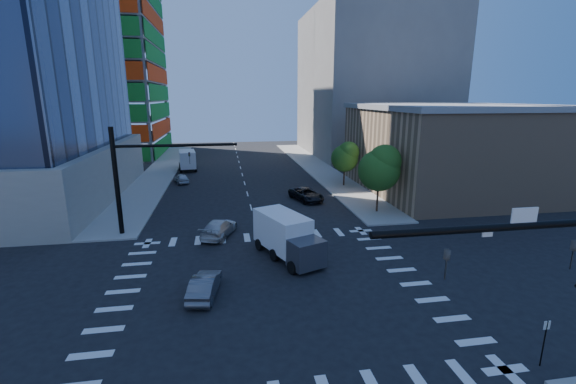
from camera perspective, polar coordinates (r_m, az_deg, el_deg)
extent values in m
plane|color=black|center=(24.53, -2.34, -13.97)|extent=(160.00, 160.00, 0.00)
cube|color=silver|center=(24.53, -2.34, -13.96)|extent=(20.00, 20.00, 0.01)
cube|color=gray|center=(64.37, 4.23, 3.69)|extent=(5.00, 60.00, 0.15)
cube|color=gray|center=(63.35, -18.35, 2.85)|extent=(5.00, 60.00, 0.15)
cube|color=#167D28|center=(85.42, -19.10, 21.99)|extent=(0.12, 24.00, 49.00)
cube|color=red|center=(76.28, -30.83, 21.93)|extent=(24.00, 0.12, 49.00)
cube|color=tan|center=(51.95, 22.81, 5.69)|extent=(20.00, 22.00, 10.00)
cube|color=slate|center=(51.56, 23.37, 11.52)|extent=(20.50, 22.50, 0.60)
cube|color=slate|center=(82.10, 12.08, 15.40)|extent=(24.00, 30.00, 28.00)
cylinder|color=black|center=(14.11, 31.44, -4.33)|extent=(10.00, 0.24, 0.24)
imported|color=black|center=(15.79, 36.49, -7.47)|extent=(0.16, 0.20, 1.00)
imported|color=black|center=(13.02, 22.33, -9.88)|extent=(0.16, 0.20, 1.00)
cube|color=white|center=(14.02, 31.62, -2.97)|extent=(0.90, 0.04, 0.50)
cylinder|color=black|center=(34.87, -24.07, 1.42)|extent=(0.40, 0.40, 9.00)
cylinder|color=black|center=(33.48, -16.21, 6.65)|extent=(10.00, 0.24, 0.24)
imported|color=black|center=(33.53, -14.39, 4.88)|extent=(0.16, 0.20, 1.00)
cylinder|color=#382316|center=(39.93, 13.09, -1.22)|extent=(0.20, 0.20, 2.27)
sphere|color=#184913|center=(39.26, 13.33, 3.13)|extent=(4.16, 4.16, 4.16)
sphere|color=#3A6E24|center=(38.98, 14.13, 4.47)|extent=(3.25, 3.25, 3.25)
cylinder|color=#382316|center=(51.03, 8.29, 2.07)|extent=(0.20, 0.20, 1.92)
sphere|color=#184913|center=(50.56, 8.39, 4.97)|extent=(3.52, 3.52, 3.52)
sphere|color=#3A6E24|center=(50.28, 8.96, 5.85)|extent=(2.75, 2.75, 2.75)
cylinder|color=black|center=(21.02, 33.65, -18.20)|extent=(0.06, 0.06, 2.20)
cube|color=silver|center=(20.59, 34.00, -16.04)|extent=(0.30, 0.03, 0.40)
imported|color=black|center=(43.69, 2.73, -0.35)|extent=(3.78, 5.56, 1.41)
imported|color=#BDBDBD|center=(33.14, -10.19, -5.26)|extent=(3.55, 5.26, 1.41)
imported|color=#B1B2B9|center=(54.48, -15.53, 1.95)|extent=(2.61, 4.06, 1.29)
imported|color=#545359|center=(23.86, -12.23, -13.36)|extent=(2.06, 4.19, 1.32)
cube|color=white|center=(27.80, 0.16, -6.29)|extent=(4.00, 5.43, 2.55)
cube|color=#393A40|center=(28.03, 0.16, -7.51)|extent=(2.75, 2.47, 1.86)
cube|color=silver|center=(64.22, -14.72, 4.88)|extent=(2.98, 5.20, 2.57)
cube|color=#393A40|center=(64.32, -14.68, 4.32)|extent=(2.48, 2.05, 1.88)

